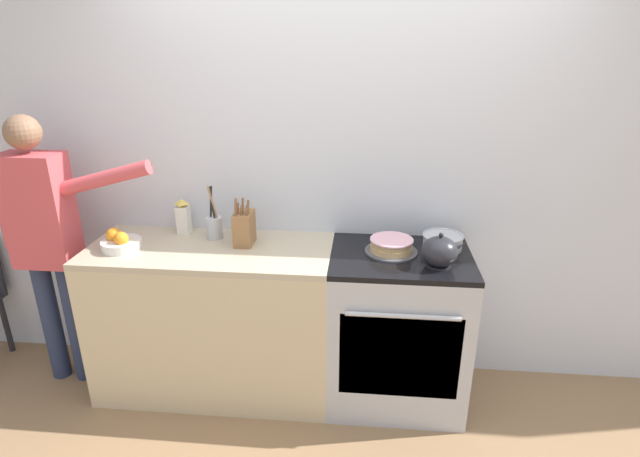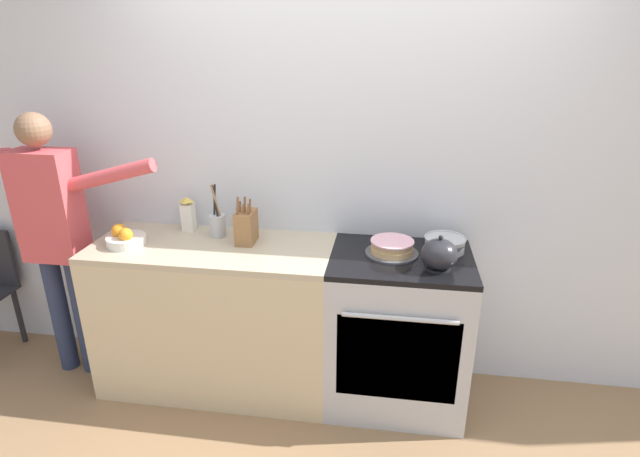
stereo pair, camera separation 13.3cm
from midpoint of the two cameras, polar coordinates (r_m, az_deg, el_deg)
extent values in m
plane|color=#93704C|center=(3.01, 0.12, -21.48)|extent=(16.00, 16.00, 0.00)
cube|color=silver|center=(2.92, 1.25, 6.46)|extent=(8.00, 0.04, 2.60)
cube|color=beige|center=(3.11, -13.08, -10.30)|extent=(1.38, 0.59, 0.89)
cube|color=#BCAD8E|center=(2.90, -13.83, -2.46)|extent=(1.38, 0.59, 0.03)
cube|color=#B7BABF|center=(2.97, 7.45, -11.48)|extent=(0.77, 0.59, 0.90)
cube|color=black|center=(2.72, 7.64, -14.37)|extent=(0.63, 0.01, 0.49)
cylinder|color=#B7BABF|center=(2.55, 7.94, -9.92)|extent=(0.58, 0.02, 0.02)
cube|color=black|center=(2.75, 7.90, -3.32)|extent=(0.77, 0.59, 0.03)
cylinder|color=#4C4C51|center=(2.77, 6.77, -2.62)|extent=(0.29, 0.29, 0.01)
cylinder|color=tan|center=(2.76, 6.79, -2.23)|extent=(0.23, 0.23, 0.03)
cylinder|color=tan|center=(2.75, 6.81, -1.65)|extent=(0.22, 0.22, 0.03)
cylinder|color=#EFB2C1|center=(2.74, 6.83, -1.28)|extent=(0.24, 0.24, 0.01)
cylinder|color=#232328|center=(2.65, 11.98, -4.10)|extent=(0.13, 0.13, 0.01)
ellipsoid|color=#232328|center=(2.62, 12.10, -2.61)|extent=(0.19, 0.19, 0.16)
cone|color=#232328|center=(2.62, 14.08, -2.10)|extent=(0.09, 0.04, 0.08)
sphere|color=black|center=(2.58, 12.26, -0.75)|extent=(0.02, 0.02, 0.02)
cylinder|color=#B7BABF|center=(2.85, 12.54, -1.53)|extent=(0.22, 0.22, 0.07)
torus|color=#B7BABF|center=(2.84, 12.61, -0.78)|extent=(0.23, 0.23, 0.01)
cube|color=olive|center=(2.87, -9.97, 0.01)|extent=(0.10, 0.16, 0.19)
cylinder|color=brown|center=(2.79, -10.98, 2.40)|extent=(0.01, 0.04, 0.10)
cylinder|color=brown|center=(2.80, -10.32, 2.04)|extent=(0.01, 0.03, 0.06)
cylinder|color=brown|center=(2.79, -9.73, 2.05)|extent=(0.01, 0.03, 0.06)
cylinder|color=brown|center=(2.84, -10.72, 2.32)|extent=(0.01, 0.03, 0.06)
cylinder|color=brown|center=(2.82, -10.18, 2.56)|extent=(0.01, 0.04, 0.09)
cylinder|color=brown|center=(2.81, -9.57, 2.44)|extent=(0.01, 0.04, 0.08)
cylinder|color=#B7BABF|center=(3.00, -13.23, 0.09)|extent=(0.09, 0.09, 0.13)
cylinder|color=black|center=(2.94, -13.41, 2.09)|extent=(0.04, 0.02, 0.27)
cylinder|color=black|center=(2.97, -13.62, 2.23)|extent=(0.03, 0.03, 0.27)
cylinder|color=#A37A51|center=(2.94, -13.27, 2.20)|extent=(0.06, 0.05, 0.28)
cylinder|color=silver|center=(3.02, -22.90, -1.72)|extent=(0.22, 0.22, 0.05)
sphere|color=orange|center=(3.04, -23.67, -0.69)|extent=(0.08, 0.08, 0.08)
sphere|color=orange|center=(2.97, -22.97, -1.11)|extent=(0.08, 0.08, 0.08)
cube|color=white|center=(3.11, -16.51, 0.95)|extent=(0.07, 0.07, 0.17)
pyramid|color=#E0BC4C|center=(3.08, -16.73, 2.95)|extent=(0.07, 0.07, 0.03)
cylinder|color=#283351|center=(3.58, -29.32, -9.21)|extent=(0.11, 0.11, 0.79)
cylinder|color=#283351|center=(3.49, -27.13, -9.53)|extent=(0.11, 0.11, 0.79)
cube|color=#D14C51|center=(3.26, -30.42, 1.75)|extent=(0.34, 0.20, 0.65)
cylinder|color=#D14C51|center=(3.37, -33.48, 2.60)|extent=(0.08, 0.08, 0.56)
cylinder|color=#D14C51|center=(2.99, -24.76, 5.17)|extent=(0.56, 0.08, 0.22)
sphere|color=#846047|center=(3.16, -31.91, 9.32)|extent=(0.19, 0.19, 0.19)
cylinder|color=#232328|center=(4.09, -33.05, -9.18)|extent=(0.04, 0.04, 0.42)
camera|label=1|loc=(0.07, -91.42, -0.55)|focal=28.00mm
camera|label=2|loc=(0.07, 88.58, 0.55)|focal=28.00mm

